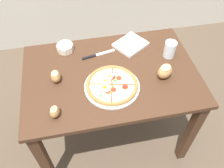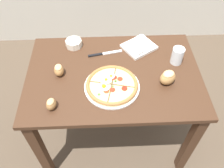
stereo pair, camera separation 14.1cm
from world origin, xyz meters
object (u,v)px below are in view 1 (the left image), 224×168
dining_table (111,86)px  bread_piece_far (165,71)px  napkin_folded (131,44)px  bread_piece_mid (55,112)px  ramekin_bowl (65,47)px  knife_main (98,55)px  pizza (112,85)px  bread_piece_near (56,76)px  water_glass (170,50)px

dining_table → bread_piece_far: 0.38m
dining_table → bread_piece_far: bread_piece_far is taller
napkin_folded → bread_piece_mid: size_ratio=3.22×
ramekin_bowl → knife_main: (0.21, -0.09, -0.02)m
pizza → napkin_folded: (0.21, 0.35, -0.00)m
bread_piece_near → bread_piece_mid: 0.26m
bread_piece_near → napkin_folded: bearing=23.3°
ramekin_bowl → pizza: bearing=-57.3°
ramekin_bowl → bread_piece_mid: 0.53m
dining_table → pizza: bearing=-98.0°
bread_piece_far → water_glass: size_ratio=1.11×
water_glass → bread_piece_mid: bearing=-156.7°
ramekin_bowl → bread_piece_far: size_ratio=0.93×
napkin_folded → water_glass: size_ratio=2.35×
dining_table → bread_piece_far: size_ratio=8.78×
pizza → napkin_folded: size_ratio=1.25×
napkin_folded → water_glass: bearing=-33.8°
napkin_folded → pizza: bearing=-120.3°
dining_table → pizza: 0.18m
bread_piece_mid → knife_main: (0.30, 0.43, -0.03)m
bread_piece_mid → bread_piece_far: (0.68, 0.16, 0.01)m
dining_table → napkin_folded: (0.19, 0.24, 0.14)m
napkin_folded → knife_main: size_ratio=1.15×
napkin_folded → bread_piece_mid: 0.73m
dining_table → knife_main: bearing=106.4°
dining_table → ramekin_bowl: ramekin_bowl is taller
dining_table → water_glass: water_glass is taller
bread_piece_near → dining_table: bearing=-1.3°
pizza → water_glass: 0.48m
pizza → bread_piece_near: size_ratio=4.02×
water_glass → knife_main: bearing=168.0°
ramekin_bowl → bread_piece_far: bearing=-32.1°
bread_piece_near → bread_piece_far: bearing=-8.6°
knife_main → water_glass: water_glass is taller
dining_table → napkin_folded: size_ratio=4.15×
bread_piece_near → water_glass: bearing=5.8°
bread_piece_near → ramekin_bowl: bearing=74.4°
napkin_folded → bread_piece_near: size_ratio=3.21×
napkin_folded → knife_main: napkin_folded is taller
ramekin_bowl → napkin_folded: bearing=-4.9°
bread_piece_near → bread_piece_far: size_ratio=0.66×
bread_piece_near → bread_piece_far: (0.66, -0.10, 0.01)m
ramekin_bowl → knife_main: bearing=-23.4°
knife_main → bread_piece_mid: bearing=-136.9°
ramekin_bowl → bread_piece_mid: (-0.09, -0.52, 0.01)m
napkin_folded → bread_piece_near: 0.58m
bread_piece_near → knife_main: (0.29, 0.18, -0.03)m
water_glass → ramekin_bowl: bearing=164.3°
pizza → bread_piece_mid: size_ratio=4.04×
bread_piece_mid → knife_main: bread_piece_mid is taller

